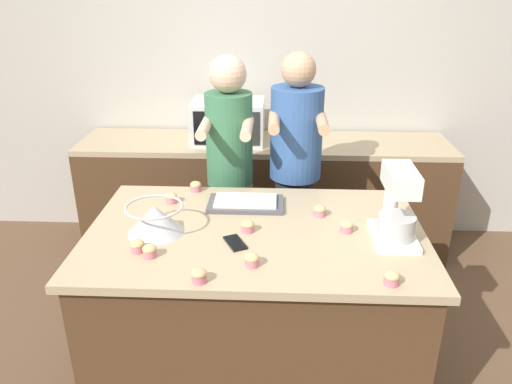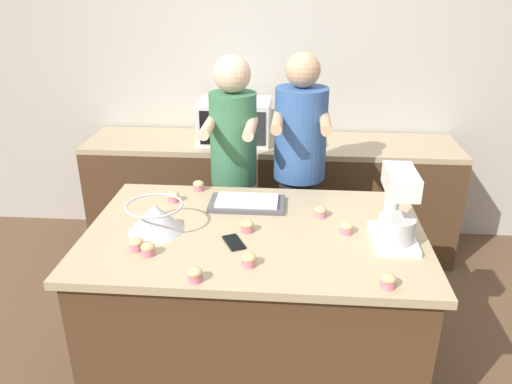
% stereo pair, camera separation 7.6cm
% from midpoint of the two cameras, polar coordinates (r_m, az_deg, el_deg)
% --- Properties ---
extents(ground_plane, '(16.00, 16.00, 0.00)m').
position_cam_midpoint_polar(ground_plane, '(2.99, -0.83, -19.82)').
color(ground_plane, brown).
extents(back_wall, '(10.00, 0.06, 2.70)m').
position_cam_midpoint_polar(back_wall, '(4.03, 0.61, 13.54)').
color(back_wall, '#B2ADA3').
rests_on(back_wall, ground_plane).
extents(island_counter, '(1.65, 1.05, 0.90)m').
position_cam_midpoint_polar(island_counter, '(2.70, -0.88, -12.81)').
color(island_counter, '#4C331E').
rests_on(island_counter, ground_plane).
extents(back_counter, '(2.80, 0.60, 0.89)m').
position_cam_midpoint_polar(back_counter, '(3.96, 0.37, -0.36)').
color(back_counter, '#4C331E').
rests_on(back_counter, ground_plane).
extents(person_left, '(0.31, 0.49, 1.63)m').
position_cam_midpoint_polar(person_left, '(3.19, -3.68, 1.94)').
color(person_left, '#33384C').
rests_on(person_left, ground_plane).
extents(person_right, '(0.34, 0.50, 1.65)m').
position_cam_midpoint_polar(person_right, '(3.17, 3.79, 1.70)').
color(person_right, '#232328').
rests_on(person_right, ground_plane).
extents(stand_mixer, '(0.20, 0.30, 0.36)m').
position_cam_midpoint_polar(stand_mixer, '(2.38, 14.89, -1.90)').
color(stand_mixer, white).
rests_on(stand_mixer, island_counter).
extents(mixing_bowl, '(0.28, 0.28, 0.14)m').
position_cam_midpoint_polar(mixing_bowl, '(2.46, -12.35, -2.96)').
color(mixing_bowl, '#BCBCC1').
rests_on(mixing_bowl, island_counter).
extents(baking_tray, '(0.40, 0.22, 0.04)m').
position_cam_midpoint_polar(baking_tray, '(2.70, -2.01, -1.26)').
color(baking_tray, '#4C4C51').
rests_on(baking_tray, island_counter).
extents(microwave_oven, '(0.53, 0.39, 0.31)m').
position_cam_midpoint_polar(microwave_oven, '(3.77, -3.79, 8.07)').
color(microwave_oven, silver).
rests_on(microwave_oven, back_counter).
extents(cell_phone, '(0.13, 0.16, 0.01)m').
position_cam_midpoint_polar(cell_phone, '(2.34, -3.34, -5.81)').
color(cell_phone, black).
rests_on(cell_phone, island_counter).
extents(cupcake_0, '(0.06, 0.06, 0.06)m').
position_cam_midpoint_polar(cupcake_0, '(2.16, -1.50, -7.74)').
color(cupcake_0, '#D17084').
rests_on(cupcake_0, island_counter).
extents(cupcake_1, '(0.06, 0.06, 0.06)m').
position_cam_midpoint_polar(cupcake_1, '(2.43, -1.85, -3.92)').
color(cupcake_1, '#D17084').
rests_on(cupcake_1, island_counter).
extents(cupcake_2, '(0.06, 0.06, 0.06)m').
position_cam_midpoint_polar(cupcake_2, '(2.90, -7.65, 0.65)').
color(cupcake_2, '#D17084').
rests_on(cupcake_2, island_counter).
extents(cupcake_3, '(0.06, 0.06, 0.06)m').
position_cam_midpoint_polar(cupcake_3, '(2.78, -10.44, -0.65)').
color(cupcake_3, '#D17084').
rests_on(cupcake_3, island_counter).
extents(cupcake_4, '(0.06, 0.06, 0.06)m').
position_cam_midpoint_polar(cupcake_4, '(2.46, 9.42, -3.86)').
color(cupcake_4, '#D17084').
rests_on(cupcake_4, island_counter).
extents(cupcake_5, '(0.06, 0.06, 0.06)m').
position_cam_midpoint_polar(cupcake_5, '(2.10, 14.24, -9.51)').
color(cupcake_5, '#D17084').
rests_on(cupcake_5, island_counter).
extents(cupcake_6, '(0.06, 0.06, 0.06)m').
position_cam_midpoint_polar(cupcake_6, '(2.28, -13.01, -6.56)').
color(cupcake_6, '#D17084').
rests_on(cupcake_6, island_counter).
extents(cupcake_7, '(0.06, 0.06, 0.06)m').
position_cam_midpoint_polar(cupcake_7, '(2.60, 6.46, -2.13)').
color(cupcake_7, '#D17084').
rests_on(cupcake_7, island_counter).
extents(cupcake_8, '(0.06, 0.06, 0.06)m').
position_cam_midpoint_polar(cupcake_8, '(2.33, -14.31, -5.99)').
color(cupcake_8, '#D17084').
rests_on(cupcake_8, island_counter).
extents(cupcake_9, '(0.06, 0.06, 0.06)m').
position_cam_midpoint_polar(cupcake_9, '(2.07, -7.58, -9.45)').
color(cupcake_9, '#D17084').
rests_on(cupcake_9, island_counter).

